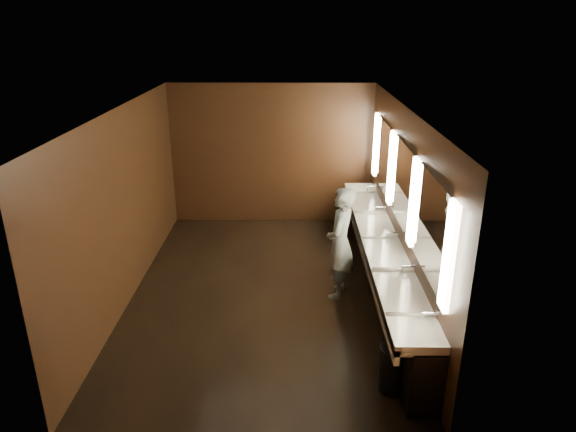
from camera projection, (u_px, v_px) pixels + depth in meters
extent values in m
plane|color=black|center=(265.00, 291.00, 7.93)|extent=(6.00, 6.00, 0.00)
cube|color=#2D2D2B|center=(261.00, 109.00, 6.92)|extent=(4.00, 6.00, 0.02)
cube|color=black|center=(271.00, 155.00, 10.22)|extent=(4.00, 0.02, 2.80)
cube|color=black|center=(245.00, 320.00, 4.63)|extent=(4.00, 0.02, 2.80)
cube|color=black|center=(126.00, 206.00, 7.44)|extent=(0.02, 6.00, 2.80)
cube|color=black|center=(401.00, 207.00, 7.40)|extent=(0.02, 6.00, 2.80)
cube|color=black|center=(384.00, 268.00, 7.76)|extent=(0.36, 5.40, 0.81)
cube|color=silver|center=(380.00, 242.00, 7.61)|extent=(0.55, 5.40, 0.12)
cube|color=silver|center=(363.00, 246.00, 7.64)|extent=(0.06, 5.40, 0.18)
cylinder|color=silver|center=(430.00, 313.00, 5.50)|extent=(0.18, 0.04, 0.04)
cylinder|color=silver|center=(409.00, 267.00, 6.53)|extent=(0.18, 0.04, 0.04)
cylinder|color=silver|center=(393.00, 233.00, 7.55)|extent=(0.18, 0.04, 0.04)
cylinder|color=silver|center=(381.00, 207.00, 8.58)|extent=(0.18, 0.04, 0.04)
cylinder|color=silver|center=(372.00, 187.00, 9.60)|extent=(0.18, 0.04, 0.04)
cube|color=#FFEFC7|center=(449.00, 257.00, 5.04)|extent=(0.06, 0.22, 1.15)
cube|color=white|center=(430.00, 227.00, 5.79)|extent=(0.03, 1.32, 1.15)
cube|color=#FFEFC7|center=(413.00, 203.00, 6.53)|extent=(0.06, 0.23, 1.15)
cube|color=white|center=(402.00, 184.00, 7.28)|extent=(0.03, 1.32, 1.15)
cube|color=#FFEFC7|center=(391.00, 168.00, 8.02)|extent=(0.06, 0.23, 1.15)
cube|color=white|center=(384.00, 155.00, 8.77)|extent=(0.03, 1.32, 1.15)
cube|color=#FFEFC7|center=(376.00, 145.00, 9.52)|extent=(0.06, 0.22, 1.15)
imported|color=#82B4C2|center=(340.00, 243.00, 7.55)|extent=(0.59, 0.72, 1.71)
cylinder|color=black|center=(394.00, 368.00, 5.76)|extent=(0.38, 0.38, 0.55)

